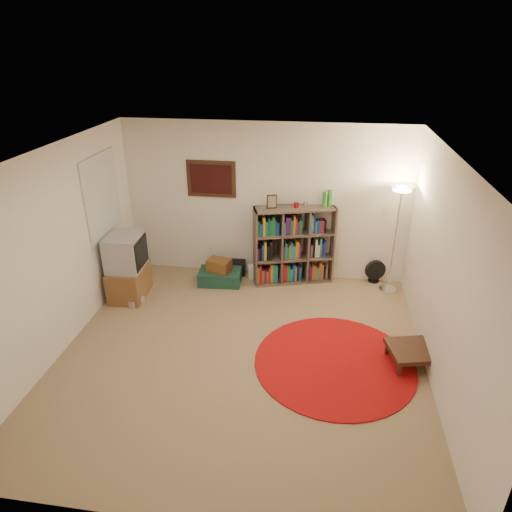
{
  "coord_description": "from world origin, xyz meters",
  "views": [
    {
      "loc": [
        0.86,
        -4.55,
        3.6
      ],
      "look_at": [
        0.1,
        0.6,
        1.1
      ],
      "focal_mm": 32.0,
      "sensor_mm": 36.0,
      "label": 1
    }
  ],
  "objects_px": {
    "tv_stand": "(128,268)",
    "bookshelf": "(292,246)",
    "suitcase": "(220,277)",
    "floor_lamp": "(400,205)",
    "floor_fan": "(375,271)",
    "side_table": "(411,351)"
  },
  "relations": [
    {
      "from": "suitcase",
      "to": "floor_lamp",
      "type": "bearing_deg",
      "value": -0.88
    },
    {
      "from": "floor_fan",
      "to": "tv_stand",
      "type": "bearing_deg",
      "value": 176.45
    },
    {
      "from": "floor_fan",
      "to": "suitcase",
      "type": "bearing_deg",
      "value": 170.64
    },
    {
      "from": "bookshelf",
      "to": "tv_stand",
      "type": "xyz_separation_m",
      "value": [
        -2.4,
        -0.87,
        -0.12
      ]
    },
    {
      "from": "floor_lamp",
      "to": "tv_stand",
      "type": "bearing_deg",
      "value": -169.21
    },
    {
      "from": "floor_fan",
      "to": "tv_stand",
      "type": "height_order",
      "value": "tv_stand"
    },
    {
      "from": "tv_stand",
      "to": "bookshelf",
      "type": "bearing_deg",
      "value": 17.44
    },
    {
      "from": "bookshelf",
      "to": "side_table",
      "type": "bearing_deg",
      "value": -66.86
    },
    {
      "from": "suitcase",
      "to": "side_table",
      "type": "bearing_deg",
      "value": -35.61
    },
    {
      "from": "suitcase",
      "to": "side_table",
      "type": "relative_size",
      "value": 1.14
    },
    {
      "from": "bookshelf",
      "to": "floor_fan",
      "type": "height_order",
      "value": "bookshelf"
    },
    {
      "from": "bookshelf",
      "to": "tv_stand",
      "type": "distance_m",
      "value": 2.56
    },
    {
      "from": "floor_lamp",
      "to": "tv_stand",
      "type": "distance_m",
      "value": 4.12
    },
    {
      "from": "floor_fan",
      "to": "side_table",
      "type": "bearing_deg",
      "value": -101.92
    },
    {
      "from": "floor_lamp",
      "to": "tv_stand",
      "type": "height_order",
      "value": "floor_lamp"
    },
    {
      "from": "tv_stand",
      "to": "suitcase",
      "type": "relative_size",
      "value": 1.45
    },
    {
      "from": "suitcase",
      "to": "floor_fan",
      "type": "bearing_deg",
      "value": 5.18
    },
    {
      "from": "bookshelf",
      "to": "floor_fan",
      "type": "xyz_separation_m",
      "value": [
        1.34,
        0.14,
        -0.42
      ]
    },
    {
      "from": "side_table",
      "to": "tv_stand",
      "type": "bearing_deg",
      "value": 165.04
    },
    {
      "from": "floor_fan",
      "to": "suitcase",
      "type": "relative_size",
      "value": 0.54
    },
    {
      "from": "bookshelf",
      "to": "floor_lamp",
      "type": "height_order",
      "value": "floor_lamp"
    },
    {
      "from": "suitcase",
      "to": "bookshelf",
      "type": "bearing_deg",
      "value": 9.13
    }
  ]
}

